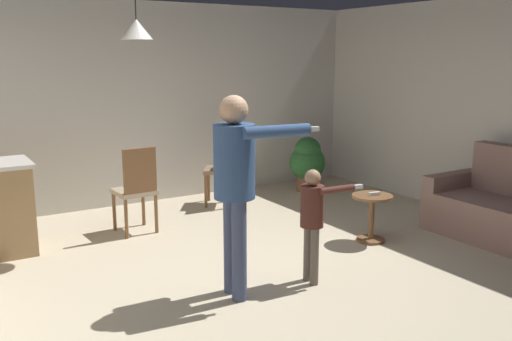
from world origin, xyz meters
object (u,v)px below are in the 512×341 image
object	(u,v)px
dining_chair_by_counter	(136,187)
spare_remote_on_table	(374,194)
side_table_by_couch	(372,212)
dining_chair_near_wall	(226,165)
potted_plant_corner	(307,161)
person_adult	(236,174)
person_child	(313,213)

from	to	relation	value
dining_chair_by_counter	spare_remote_on_table	xyz separation A→B (m)	(2.08, -1.63, -0.01)
side_table_by_couch	dining_chair_near_wall	world-z (taller)	dining_chair_near_wall
dining_chair_near_wall	dining_chair_by_counter	bearing A→B (deg)	144.78
side_table_by_couch	potted_plant_corner	xyz separation A→B (m)	(0.79, 2.23, 0.12)
dining_chair_near_wall	potted_plant_corner	xyz separation A→B (m)	(1.40, 0.04, -0.10)
person_adult	dining_chair_near_wall	world-z (taller)	person_adult
person_child	potted_plant_corner	world-z (taller)	person_child
side_table_by_couch	person_child	size ratio (longest dim) A/B	0.50
dining_chair_by_counter	potted_plant_corner	distance (m)	2.93
side_table_by_couch	person_child	distance (m)	1.39
person_child	potted_plant_corner	size ratio (longest dim) A/B	1.27
person_adult	potted_plant_corner	distance (m)	3.88
person_adult	spare_remote_on_table	xyz separation A→B (m)	(1.95, 0.43, -0.51)
dining_chair_near_wall	potted_plant_corner	world-z (taller)	dining_chair_near_wall
potted_plant_corner	side_table_by_couch	bearing A→B (deg)	-109.62
person_adult	dining_chair_near_wall	xyz separation A→B (m)	(1.34, 2.65, -0.50)
person_child	dining_chair_by_counter	bearing A→B (deg)	-155.23
person_adult	potted_plant_corner	bearing A→B (deg)	141.08
person_child	dining_chair_by_counter	distance (m)	2.32
dining_chair_by_counter	dining_chair_near_wall	xyz separation A→B (m)	(1.46, 0.59, 0.00)
side_table_by_couch	spare_remote_on_table	distance (m)	0.21
dining_chair_near_wall	person_child	bearing A→B (deg)	-160.04
dining_chair_by_counter	dining_chair_near_wall	size ratio (longest dim) A/B	1.00
person_adult	dining_chair_by_counter	world-z (taller)	person_adult
dining_chair_near_wall	person_adult	bearing A→B (deg)	-174.04
dining_chair_near_wall	spare_remote_on_table	size ratio (longest dim) A/B	7.69
person_child	side_table_by_couch	bearing A→B (deg)	118.10
side_table_by_couch	dining_chair_near_wall	size ratio (longest dim) A/B	0.52
person_adult	potted_plant_corner	size ratio (longest dim) A/B	2.08
potted_plant_corner	spare_remote_on_table	world-z (taller)	potted_plant_corner
person_child	dining_chair_by_counter	xyz separation A→B (m)	(-0.84, 2.16, -0.10)
person_adult	spare_remote_on_table	size ratio (longest dim) A/B	13.00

